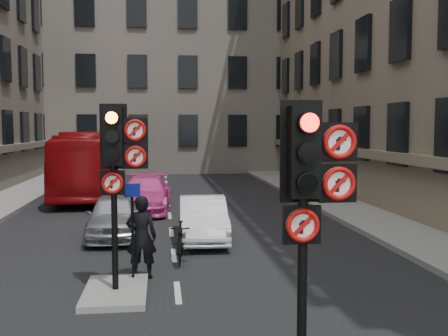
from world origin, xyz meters
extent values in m
cube|color=gray|center=(7.20, 12.00, 0.08)|extent=(3.00, 50.00, 0.16)
cube|color=gray|center=(-1.20, 5.00, 0.06)|extent=(1.20, 2.00, 0.12)
cube|color=gray|center=(0.00, 38.00, 10.00)|extent=(30.00, 14.00, 20.00)
cylinder|color=black|center=(1.40, 1.00, 1.20)|extent=(0.12, 0.12, 2.40)
cube|color=black|center=(1.40, 1.00, 2.95)|extent=(0.36, 0.28, 1.10)
cube|color=black|center=(1.40, 1.13, 2.95)|extent=(0.52, 0.03, 1.25)
cylinder|color=#FF1407|center=(1.40, 0.76, 3.30)|extent=(0.22, 0.01, 0.22)
cylinder|color=black|center=(1.40, 0.76, 2.95)|extent=(0.22, 0.01, 0.22)
cylinder|color=black|center=(1.40, 0.76, 2.60)|extent=(0.22, 0.01, 0.22)
cube|color=black|center=(1.82, 0.98, 3.07)|extent=(0.47, 0.05, 0.47)
cylinder|color=white|center=(1.82, 0.94, 3.07)|extent=(0.41, 0.02, 0.41)
torus|color=#BF0C0A|center=(1.82, 0.93, 3.07)|extent=(0.41, 0.06, 0.41)
cube|color=#BF0C0A|center=(1.82, 0.92, 3.07)|extent=(0.25, 0.01, 0.25)
cube|color=black|center=(1.82, 0.98, 2.57)|extent=(0.47, 0.05, 0.47)
cylinder|color=white|center=(1.82, 0.94, 2.57)|extent=(0.41, 0.02, 0.41)
torus|color=#BF0C0A|center=(1.82, 0.93, 2.57)|extent=(0.41, 0.06, 0.41)
cube|color=#BF0C0A|center=(1.82, 0.92, 2.57)|extent=(0.25, 0.01, 0.25)
cube|color=black|center=(1.38, 0.98, 2.07)|extent=(0.47, 0.05, 0.47)
cylinder|color=white|center=(1.38, 0.94, 2.07)|extent=(0.41, 0.02, 0.41)
torus|color=#BF0C0A|center=(1.38, 0.93, 2.07)|extent=(0.41, 0.06, 0.41)
cube|color=#BF0C0A|center=(1.38, 0.92, 2.07)|extent=(0.25, 0.01, 0.25)
cylinder|color=black|center=(-1.20, 5.00, 1.32)|extent=(0.12, 0.12, 2.40)
cube|color=black|center=(-1.20, 5.00, 3.07)|extent=(0.36, 0.28, 1.10)
cube|color=black|center=(-1.20, 5.13, 3.07)|extent=(0.52, 0.03, 1.25)
cylinder|color=orange|center=(-1.20, 4.75, 3.42)|extent=(0.22, 0.02, 0.22)
cylinder|color=black|center=(-1.20, 4.75, 3.07)|extent=(0.22, 0.02, 0.22)
cylinder|color=black|center=(-1.20, 4.75, 2.72)|extent=(0.22, 0.02, 0.22)
cube|color=black|center=(-0.78, 4.98, 3.19)|extent=(0.47, 0.05, 0.47)
cylinder|color=white|center=(-0.78, 4.94, 3.19)|extent=(0.41, 0.02, 0.41)
torus|color=#BF0C0A|center=(-0.78, 4.92, 3.19)|extent=(0.41, 0.06, 0.41)
cube|color=#BF0C0A|center=(-0.78, 4.92, 3.19)|extent=(0.25, 0.02, 0.25)
cube|color=black|center=(-0.78, 4.98, 2.69)|extent=(0.47, 0.05, 0.47)
cylinder|color=white|center=(-0.78, 4.94, 2.69)|extent=(0.41, 0.02, 0.41)
torus|color=#BF0C0A|center=(-0.78, 4.92, 2.69)|extent=(0.41, 0.06, 0.41)
cube|color=#BF0C0A|center=(-0.78, 4.92, 2.69)|extent=(0.25, 0.02, 0.25)
cube|color=black|center=(-1.22, 4.98, 2.19)|extent=(0.47, 0.05, 0.47)
cylinder|color=white|center=(-1.22, 4.94, 2.19)|extent=(0.41, 0.02, 0.41)
torus|color=#BF0C0A|center=(-1.22, 4.92, 2.19)|extent=(0.41, 0.06, 0.41)
cube|color=#BF0C0A|center=(-1.22, 4.92, 2.19)|extent=(0.25, 0.02, 0.25)
imported|color=#9EA2A5|center=(-1.69, 10.41, 0.64)|extent=(1.61, 3.78, 1.28)
imported|color=white|center=(0.88, 9.73, 0.62)|extent=(1.44, 3.80, 1.24)
imported|color=#EB45A3|center=(-0.92, 15.20, 0.67)|extent=(2.11, 4.69, 1.33)
imported|color=maroon|center=(-3.71, 20.46, 1.51)|extent=(3.22, 11.01, 3.03)
imported|color=black|center=(0.15, 7.37, 0.48)|extent=(0.56, 1.62, 0.95)
imported|color=black|center=(-0.73, 6.10, 0.90)|extent=(0.69, 0.48, 1.80)
cylinder|color=black|center=(-0.90, 5.75, 1.09)|extent=(0.06, 0.06, 1.93)
cube|color=navy|center=(-0.90, 5.70, 1.96)|extent=(0.34, 0.10, 0.27)
camera|label=1|loc=(-0.31, -5.11, 3.25)|focal=42.00mm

